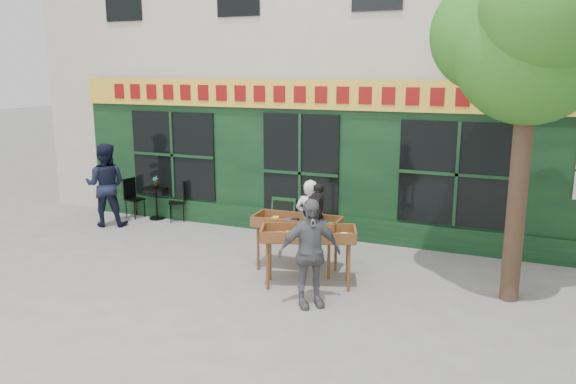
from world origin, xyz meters
name	(u,v)px	position (x,y,z in m)	size (l,w,h in m)	color
ground	(252,268)	(0.00, 0.00, 0.00)	(80.00, 80.00, 0.00)	slate
building	(354,11)	(0.00, 5.97, 4.97)	(14.00, 7.26, 10.00)	beige
street_tree	(536,25)	(4.34, 0.36, 4.11)	(3.05, 2.90, 5.60)	#382619
book_cart_center	(297,226)	(0.78, 0.20, 0.82)	(1.53, 0.69, 0.99)	brown
dog	(315,202)	(1.13, 0.15, 1.29)	(0.34, 0.60, 0.60)	black
woman	(310,220)	(0.78, 0.85, 0.76)	(0.56, 0.37, 1.53)	white
book_cart_right	(308,238)	(1.22, -0.39, 0.82)	(1.62, 1.08, 0.99)	brown
man_right	(309,253)	(1.52, -1.14, 0.83)	(0.97, 0.41, 1.66)	#545459
bistro_table	(156,197)	(-3.63, 2.17, 0.54)	(0.60, 0.60, 0.76)	black
bistro_chair_left	(132,195)	(-4.27, 2.08, 0.56)	(0.43, 0.42, 0.95)	black
bistro_chair_right	(180,198)	(-3.01, 2.25, 0.56)	(0.50, 0.50, 0.95)	black
potted_plant	(155,182)	(-3.63, 2.17, 0.90)	(0.14, 0.10, 0.27)	gray
man_left	(106,185)	(-4.33, 1.27, 0.95)	(0.92, 0.72, 1.89)	black
chalkboard	(282,216)	(-0.36, 2.19, 0.40)	(0.56, 0.20, 0.79)	black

